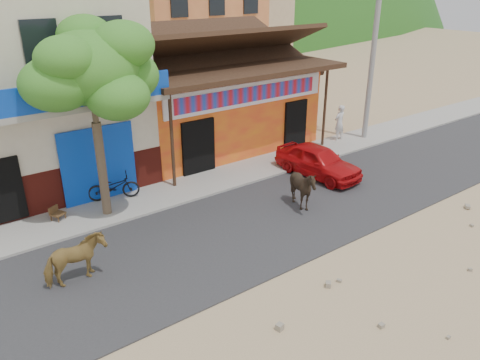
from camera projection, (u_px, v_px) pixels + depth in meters
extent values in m
plane|color=#9E825B|center=(341.00, 247.00, 13.30)|extent=(120.00, 120.00, 0.00)
cube|color=#28282B|center=(283.00, 214.00, 15.13)|extent=(60.00, 5.00, 0.04)
cube|color=gray|center=(222.00, 179.00, 17.70)|extent=(60.00, 2.00, 0.12)
cube|color=orange|center=(207.00, 105.00, 21.05)|extent=(8.00, 6.00, 3.60)
cube|color=beige|center=(25.00, 89.00, 16.26)|extent=(7.00, 6.00, 7.00)
cube|color=tan|center=(234.00, 2.00, 43.28)|extent=(8.00, 8.00, 10.00)
cylinder|color=gray|center=(373.00, 50.00, 20.58)|extent=(0.24, 0.24, 8.00)
imported|color=olive|center=(75.00, 260.00, 11.48)|extent=(1.53, 0.78, 1.26)
imported|color=black|center=(303.00, 188.00, 15.23)|extent=(1.69, 1.64, 1.42)
imported|color=red|center=(318.00, 161.00, 17.80)|extent=(1.71, 3.64, 1.21)
imported|color=black|center=(114.00, 187.00, 15.77)|extent=(1.81, 1.12, 0.90)
imported|color=silver|center=(339.00, 123.00, 21.52)|extent=(0.63, 0.45, 1.63)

